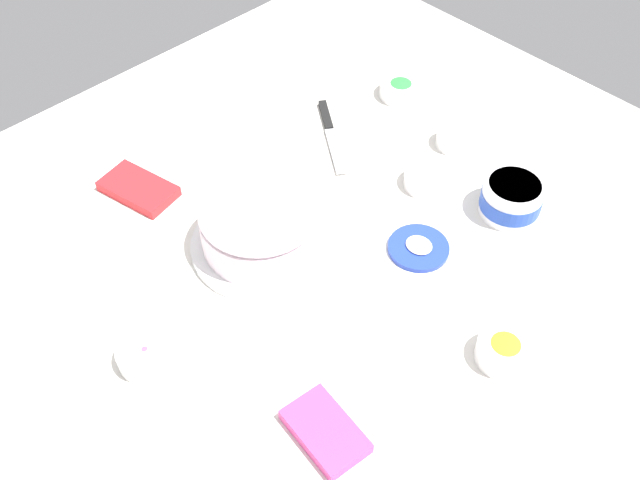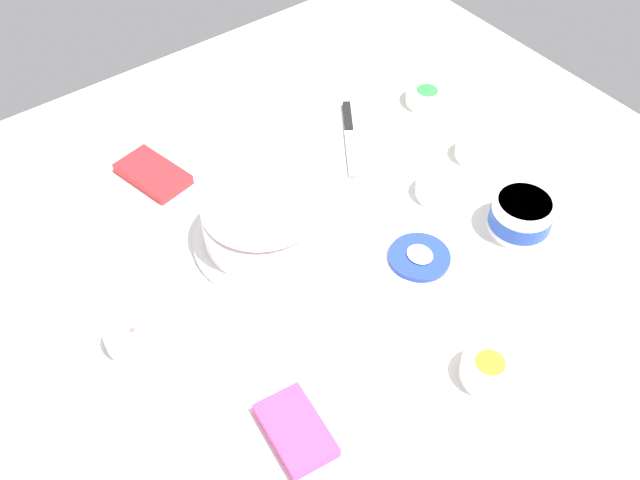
{
  "view_description": "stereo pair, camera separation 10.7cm",
  "coord_description": "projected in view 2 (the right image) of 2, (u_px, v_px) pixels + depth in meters",
  "views": [
    {
      "loc": [
        -0.58,
        0.64,
        1.01
      ],
      "look_at": [
        0.05,
        0.04,
        0.04
      ],
      "focal_mm": 40.87,
      "sensor_mm": 36.0,
      "label": 1
    },
    {
      "loc": [
        -0.65,
        0.56,
        1.01
      ],
      "look_at": [
        0.05,
        0.04,
        0.04
      ],
      "focal_mm": 40.87,
      "sensor_mm": 36.0,
      "label": 2
    }
  ],
  "objects": [
    {
      "name": "frosted_cake",
      "position": [
        262.0,
        222.0,
        1.31
      ],
      "size": [
        0.26,
        0.26,
        0.11
      ],
      "color": "white",
      "rests_on": "ground_plane"
    },
    {
      "name": "spreading_knife",
      "position": [
        349.0,
        131.0,
        1.56
      ],
      "size": [
        0.21,
        0.15,
        0.01
      ],
      "color": "silver",
      "rests_on": "ground_plane"
    },
    {
      "name": "candy_box_upper",
      "position": [
        153.0,
        174.0,
        1.46
      ],
      "size": [
        0.16,
        0.11,
        0.02
      ],
      "primitive_type": "cube",
      "rotation": [
        0.0,
        0.0,
        0.22
      ],
      "color": "red",
      "rests_on": "ground_plane"
    },
    {
      "name": "sprinkle_bowl_blue",
      "position": [
        438.0,
        188.0,
        1.42
      ],
      "size": [
        0.09,
        0.09,
        0.03
      ],
      "color": "white",
      "rests_on": "ground_plane"
    },
    {
      "name": "sprinkle_bowl_rainbow",
      "position": [
        134.0,
        335.0,
        1.19
      ],
      "size": [
        0.09,
        0.09,
        0.03
      ],
      "color": "white",
      "rests_on": "ground_plane"
    },
    {
      "name": "sprinkle_bowl_pink",
      "position": [
        474.0,
        150.0,
        1.5
      ],
      "size": [
        0.08,
        0.08,
        0.04
      ],
      "color": "white",
      "rests_on": "ground_plane"
    },
    {
      "name": "ground_plane",
      "position": [
        351.0,
        259.0,
        1.32
      ],
      "size": [
        1.54,
        1.54,
        0.0
      ],
      "primitive_type": "plane",
      "color": "silver"
    },
    {
      "name": "candy_box_lower",
      "position": [
        296.0,
        430.0,
        1.08
      ],
      "size": [
        0.14,
        0.09,
        0.02
      ],
      "primitive_type": "cube",
      "rotation": [
        0.0,
        0.0,
        -0.12
      ],
      "color": "#E53D8E",
      "rests_on": "ground_plane"
    },
    {
      "name": "sprinkle_bowl_green",
      "position": [
        427.0,
        96.0,
        1.62
      ],
      "size": [
        0.09,
        0.09,
        0.04
      ],
      "color": "white",
      "rests_on": "ground_plane"
    },
    {
      "name": "frosting_tub",
      "position": [
        521.0,
        215.0,
        1.35
      ],
      "size": [
        0.12,
        0.12,
        0.07
      ],
      "color": "white",
      "rests_on": "ground_plane"
    },
    {
      "name": "frosting_tub_lid",
      "position": [
        419.0,
        257.0,
        1.32
      ],
      "size": [
        0.11,
        0.11,
        0.02
      ],
      "color": "#233DAD",
      "rests_on": "ground_plane"
    },
    {
      "name": "sprinkle_bowl_orange",
      "position": [
        489.0,
        368.0,
        1.14
      ],
      "size": [
        0.09,
        0.09,
        0.04
      ],
      "color": "white",
      "rests_on": "ground_plane"
    }
  ]
}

